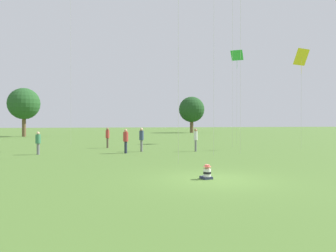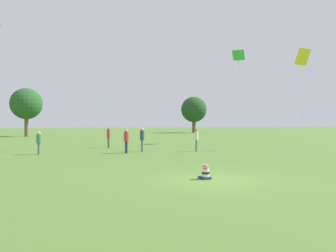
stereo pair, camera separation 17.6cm
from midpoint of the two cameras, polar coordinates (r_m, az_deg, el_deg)
ground_plane at (r=13.01m, az=8.34°, el=-9.22°), size 300.00×300.00×0.00m
seated_toddler at (r=13.02m, az=6.92°, el=-8.12°), size 0.43×0.50×0.58m
person_standing_1 at (r=23.91m, az=-7.07°, el=-2.23°), size 0.48×0.48×1.76m
person_standing_2 at (r=25.19m, az=-4.32°, el=-1.97°), size 0.46×0.46×1.83m
person_standing_3 at (r=29.26m, az=-10.14°, el=-1.67°), size 0.44×0.44×1.78m
person_standing_4 at (r=25.37m, az=5.16°, el=-1.98°), size 0.31×0.31×1.78m
person_standing_5 at (r=24.53m, az=-21.36°, el=-2.44°), size 0.50×0.50×1.60m
kite_3 at (r=37.59m, az=12.31°, el=11.70°), size 1.56×1.48×10.15m
kite_5 at (r=30.66m, az=22.58°, el=10.90°), size 1.51×0.90×8.49m
distant_tree_0 at (r=57.81m, az=-23.37°, el=3.55°), size 5.06×5.06×7.86m
distant_tree_1 at (r=74.15m, az=4.60°, el=2.87°), size 5.77×5.77×8.16m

